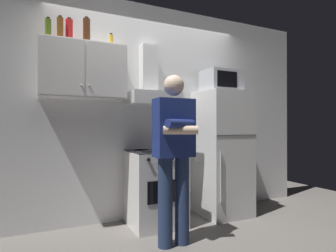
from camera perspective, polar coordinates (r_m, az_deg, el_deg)
name	(u,v)px	position (r m, az deg, el deg)	size (l,w,h in m)	color
ground_plane	(168,231)	(3.24, 0.00, -20.77)	(7.00, 7.00, 0.00)	slate
back_wall_tiled	(149,111)	(3.60, -4.01, 3.14)	(4.80, 0.10, 2.70)	white
upper_cabinet	(83,71)	(3.22, -17.07, 10.74)	(0.90, 0.37, 0.60)	white
stove_oven	(155,187)	(3.32, -2.65, -12.49)	(0.60, 0.62, 0.87)	white
range_hood	(151,89)	(3.40, -3.45, 7.54)	(0.60, 0.44, 0.75)	white
refrigerator	(222,153)	(3.73, 11.08, -5.44)	(0.60, 0.62, 1.60)	silver
microwave	(221,82)	(3.77, 10.89, 8.95)	(0.48, 0.37, 0.28)	#B7BABF
person_standing	(174,152)	(2.68, 1.25, -5.29)	(0.38, 0.33, 1.64)	navy
bottle_spice_jar	(111,41)	(3.37, -11.61, 16.76)	(0.05, 0.05, 0.16)	gold
bottle_beer_brown	(60,29)	(3.29, -21.27, 18.11)	(0.07, 0.07, 0.26)	brown
bottle_rum_dark	(87,31)	(3.34, -16.37, 18.17)	(0.08, 0.08, 0.30)	#47230F
bottle_soda_red	(69,31)	(3.33, -19.63, 17.94)	(0.08, 0.08, 0.26)	red
bottle_olive_oil	(48,29)	(3.32, -23.38, 17.75)	(0.06, 0.06, 0.24)	#4C6B19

